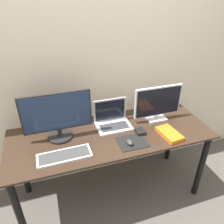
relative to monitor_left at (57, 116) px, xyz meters
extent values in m
plane|color=#4C4742|center=(0.43, -0.42, -0.97)|extent=(12.00, 12.00, 0.00)
cube|color=beige|center=(0.43, 0.32, 0.28)|extent=(7.00, 0.05, 2.50)
cube|color=#332319|center=(0.43, -0.08, -0.22)|extent=(1.76, 0.67, 0.02)
cylinder|color=black|center=(-0.39, -0.36, -0.60)|extent=(0.06, 0.06, 0.74)
cylinder|color=black|center=(1.25, -0.36, -0.60)|extent=(0.06, 0.06, 0.74)
cylinder|color=black|center=(-0.39, 0.20, -0.60)|extent=(0.06, 0.06, 0.74)
cylinder|color=black|center=(1.25, 0.20, -0.60)|extent=(0.06, 0.06, 0.74)
cylinder|color=black|center=(0.00, 0.00, -0.20)|extent=(0.21, 0.21, 0.02)
cylinder|color=black|center=(0.00, 0.00, -0.15)|extent=(0.04, 0.04, 0.07)
cube|color=black|center=(0.00, 0.00, 0.03)|extent=(0.56, 0.02, 0.33)
cube|color=#1E2D4C|center=(0.00, -0.01, 0.03)|extent=(0.53, 0.01, 0.30)
cube|color=silver|center=(0.91, 0.00, -0.20)|extent=(0.18, 0.13, 0.02)
cylinder|color=silver|center=(0.91, 0.00, -0.17)|extent=(0.04, 0.04, 0.04)
cube|color=silver|center=(0.91, 0.00, -0.02)|extent=(0.46, 0.02, 0.29)
cube|color=black|center=(0.91, -0.01, -0.02)|extent=(0.43, 0.01, 0.27)
cube|color=silver|center=(0.48, 0.00, -0.20)|extent=(0.31, 0.22, 0.02)
cube|color=#2D2D33|center=(0.48, -0.02, -0.19)|extent=(0.25, 0.12, 0.00)
cube|color=silver|center=(0.48, 0.11, -0.09)|extent=(0.31, 0.01, 0.21)
cube|color=black|center=(0.48, 0.10, -0.09)|extent=(0.28, 0.00, 0.19)
cube|color=silver|center=(0.00, -0.26, -0.20)|extent=(0.41, 0.16, 0.02)
cube|color=#383838|center=(0.00, -0.26, -0.19)|extent=(0.38, 0.13, 0.00)
cube|color=black|center=(0.56, -0.25, -0.21)|extent=(0.23, 0.20, 0.00)
ellipsoid|color=#333333|center=(0.52, -0.28, -0.19)|extent=(0.05, 0.07, 0.04)
cube|color=orange|center=(0.89, -0.27, -0.19)|extent=(0.16, 0.25, 0.04)
cube|color=white|center=(0.89, -0.27, -0.19)|extent=(0.16, 0.24, 0.03)
cube|color=black|center=(0.67, -0.16, -0.20)|extent=(0.07, 0.09, 0.03)
camera|label=1|loc=(-0.04, -1.56, 0.92)|focal=35.00mm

